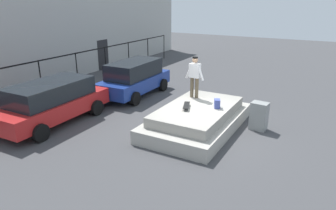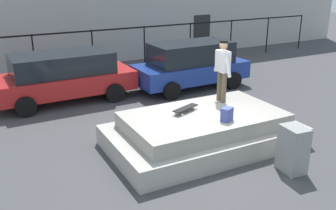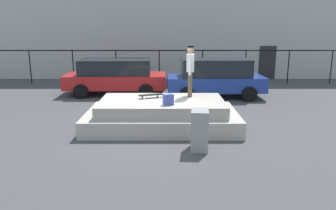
% 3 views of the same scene
% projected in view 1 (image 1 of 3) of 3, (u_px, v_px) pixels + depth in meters
% --- Properties ---
extents(ground_plane, '(60.00, 60.00, 0.00)m').
position_uv_depth(ground_plane, '(198.00, 132.00, 11.36)').
color(ground_plane, '#424244').
extents(concrete_ledge, '(4.75, 2.76, 0.87)m').
position_uv_depth(concrete_ledge, '(197.00, 118.00, 11.55)').
color(concrete_ledge, '#ADA89E').
rests_on(concrete_ledge, ground_plane).
extents(skateboarder, '(0.28, 0.84, 1.65)m').
position_uv_depth(skateboarder, '(195.00, 75.00, 12.10)').
color(skateboarder, brown).
rests_on(skateboarder, concrete_ledge).
extents(skateboard, '(0.81, 0.48, 0.12)m').
position_uv_depth(skateboard, '(186.00, 105.00, 11.20)').
color(skateboard, black).
rests_on(skateboard, concrete_ledge).
extents(backpack, '(0.34, 0.30, 0.33)m').
position_uv_depth(backpack, '(217.00, 104.00, 11.19)').
color(backpack, '#3F4C99').
rests_on(backpack, concrete_ledge).
extents(car_red_hatchback_near, '(4.70, 2.24, 1.65)m').
position_uv_depth(car_red_hatchback_near, '(51.00, 101.00, 11.93)').
color(car_red_hatchback_near, '#B21E1E').
rests_on(car_red_hatchback_near, ground_plane).
extents(car_blue_hatchback_mid, '(4.34, 2.08, 1.73)m').
position_uv_depth(car_blue_hatchback_mid, '(135.00, 77.00, 15.36)').
color(car_blue_hatchback_mid, navy).
rests_on(car_blue_hatchback_mid, ground_plane).
extents(utility_box, '(0.49, 0.64, 1.06)m').
position_uv_depth(utility_box, '(259.00, 116.00, 11.39)').
color(utility_box, gray).
rests_on(utility_box, ground_plane).
extents(fence_row, '(24.06, 0.06, 1.88)m').
position_uv_depth(fence_row, '(40.00, 71.00, 14.78)').
color(fence_row, black).
rests_on(fence_row, ground_plane).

